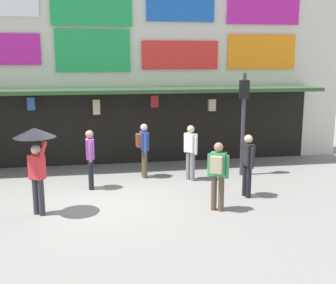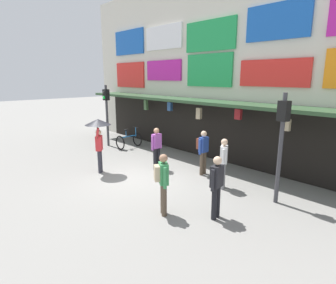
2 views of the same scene
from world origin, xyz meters
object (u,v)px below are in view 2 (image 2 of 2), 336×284
Objects in this scene: traffic_light_near at (106,106)px; bicycle_parked at (129,140)px; pedestrian_in_black at (203,149)px; pedestrian_in_blue at (163,180)px; traffic_light_far at (282,131)px; pedestrian_with_umbrella at (98,131)px; pedestrian_in_purple at (224,161)px; pedestrian_in_white at (217,184)px; pedestrian_in_green at (157,146)px.

bicycle_parked is (1.15, 0.55, -1.75)m from traffic_light_near.
pedestrian_in_black is 1.00× the size of pedestrian_in_blue.
pedestrian_in_blue is at bearing -119.51° from traffic_light_far.
pedestrian_with_umbrella reaches higher than pedestrian_in_purple.
traffic_light_near is at bearing 159.30° from pedestrian_in_blue.
pedestrian_in_black is (-2.48, 2.34, 0.04)m from pedestrian_in_white.
pedestrian_in_blue is at bearing -6.48° from pedestrian_with_umbrella.
traffic_light_near is 4.39m from pedestrian_with_umbrella.
pedestrian_with_umbrella reaches higher than pedestrian_in_green.
pedestrian_in_green is 1.00× the size of pedestrian_in_white.
pedestrian_in_blue is (7.81, -2.95, -1.16)m from traffic_light_near.
traffic_light_near is 1.90× the size of pedestrian_in_blue.
bicycle_parked is 0.71× the size of pedestrian_in_white.
pedestrian_with_umbrella reaches higher than pedestrian_in_blue.
pedestrian_in_blue is (6.66, -3.50, 0.59)m from bicycle_parked.
pedestrian_with_umbrella is (2.45, -3.02, 1.25)m from bicycle_parked.
traffic_light_far is at bearing 73.86° from pedestrian_in_white.
traffic_light_far is at bearing 0.12° from traffic_light_near.
pedestrian_in_purple is (2.96, 0.37, 0.00)m from pedestrian_in_green.
traffic_light_far is 1.90× the size of pedestrian_in_blue.
pedestrian_in_white is (8.89, -2.06, -1.19)m from traffic_light_near.
pedestrian_in_white is at bearing -13.06° from traffic_light_near.
pedestrian_in_white reaches higher than bicycle_parked.
pedestrian_in_purple is (6.61, -0.82, 0.55)m from bicycle_parked.
traffic_light_far is 1.90× the size of pedestrian_in_green.
traffic_light_far is 2.47m from pedestrian_in_white.
pedestrian_in_purple is at bearing -7.06° from bicycle_parked.
pedestrian_in_green is 3.79m from pedestrian_in_blue.
traffic_light_near is 2.16m from bicycle_parked.
pedestrian_in_green and pedestrian_in_purple have the same top height.
traffic_light_far is at bearing 7.94° from pedestrian_in_green.
bicycle_parked is at bearing 129.00° from pedestrian_with_umbrella.
traffic_light_near is 1.90× the size of pedestrian_in_black.
pedestrian_in_black is (6.40, 0.28, -1.16)m from traffic_light_near.
traffic_light_far reaches higher than bicycle_parked.
pedestrian_in_black is at bearing 136.71° from pedestrian_in_white.
pedestrian_in_blue reaches higher than bicycle_parked.
pedestrian_in_green is (3.65, -1.19, 0.55)m from bicycle_parked.
traffic_light_near is at bearing -177.54° from pedestrian_in_black.
traffic_light_near is 1.90× the size of pedestrian_in_white.
bicycle_parked is 0.71× the size of pedestrian_in_purple.
pedestrian_with_umbrella is at bearing 173.52° from pedestrian_in_blue.
bicycle_parked is 3.88m from pedestrian_in_green.
traffic_light_near reaches higher than pedestrian_in_green.
pedestrian_in_green is 0.81× the size of pedestrian_with_umbrella.
bicycle_parked is at bearing 25.61° from traffic_light_near.
traffic_light_far is at bearing 9.40° from pedestrian_in_purple.
traffic_light_near is 1.54× the size of pedestrian_with_umbrella.
pedestrian_in_blue is (-1.68, -2.97, -1.16)m from traffic_light_far.
pedestrian_with_umbrella reaches higher than pedestrian_in_white.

